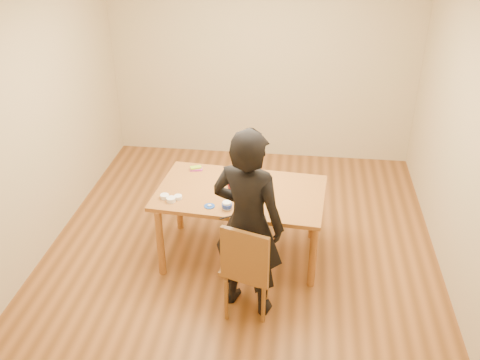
# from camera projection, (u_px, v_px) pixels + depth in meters

# --- Properties ---
(room_shell) EXTENTS (4.00, 4.50, 2.70)m
(room_shell) POSITION_uv_depth(u_px,v_px,m) (246.00, 116.00, 5.23)
(room_shell) COLOR brown
(room_shell) RESTS_ON ground
(dining_table) EXTENTS (1.67, 1.07, 0.04)m
(dining_table) POSITION_uv_depth(u_px,v_px,m) (241.00, 193.00, 5.15)
(dining_table) COLOR brown
(dining_table) RESTS_ON floor
(dining_chair) EXTENTS (0.47, 0.47, 0.04)m
(dining_chair) POSITION_uv_depth(u_px,v_px,m) (247.00, 267.00, 4.60)
(dining_chair) COLOR brown
(dining_chair) RESTS_ON floor
(cake_plate) EXTENTS (0.32, 0.32, 0.02)m
(cake_plate) POSITION_uv_depth(u_px,v_px,m) (244.00, 186.00, 5.20)
(cake_plate) COLOR red
(cake_plate) RESTS_ON dining_table
(cake) EXTENTS (0.21, 0.21, 0.07)m
(cake) POSITION_uv_depth(u_px,v_px,m) (244.00, 182.00, 5.18)
(cake) COLOR white
(cake) RESTS_ON cake_plate
(frosting_dome) EXTENTS (0.21, 0.21, 0.03)m
(frosting_dome) POSITION_uv_depth(u_px,v_px,m) (244.00, 177.00, 5.16)
(frosting_dome) COLOR white
(frosting_dome) RESTS_ON cake
(frosting_tub) EXTENTS (0.08, 0.08, 0.07)m
(frosting_tub) POSITION_uv_depth(u_px,v_px,m) (227.00, 205.00, 4.84)
(frosting_tub) COLOR white
(frosting_tub) RESTS_ON dining_table
(frosting_lid) EXTENTS (0.10, 0.10, 0.01)m
(frosting_lid) POSITION_uv_depth(u_px,v_px,m) (209.00, 206.00, 4.89)
(frosting_lid) COLOR #1942A3
(frosting_lid) RESTS_ON dining_table
(frosting_dollop) EXTENTS (0.04, 0.04, 0.02)m
(frosting_dollop) POSITION_uv_depth(u_px,v_px,m) (209.00, 205.00, 4.88)
(frosting_dollop) COLOR white
(frosting_dollop) RESTS_ON frosting_lid
(ramekin_green) EXTENTS (0.08, 0.08, 0.04)m
(ramekin_green) POSITION_uv_depth(u_px,v_px,m) (165.00, 196.00, 5.01)
(ramekin_green) COLOR white
(ramekin_green) RESTS_ON dining_table
(ramekin_yellow) EXTENTS (0.07, 0.07, 0.04)m
(ramekin_yellow) POSITION_uv_depth(u_px,v_px,m) (178.00, 197.00, 5.00)
(ramekin_yellow) COLOR white
(ramekin_yellow) RESTS_ON dining_table
(ramekin_multi) EXTENTS (0.09, 0.09, 0.04)m
(ramekin_multi) POSITION_uv_depth(u_px,v_px,m) (171.00, 200.00, 4.96)
(ramekin_multi) COLOR white
(ramekin_multi) RESTS_ON dining_table
(candy_box_pink) EXTENTS (0.14, 0.08, 0.02)m
(candy_box_pink) POSITION_uv_depth(u_px,v_px,m) (196.00, 169.00, 5.51)
(candy_box_pink) COLOR #F038A2
(candy_box_pink) RESTS_ON dining_table
(candy_box_green) EXTENTS (0.13, 0.10, 0.02)m
(candy_box_green) POSITION_uv_depth(u_px,v_px,m) (196.00, 167.00, 5.50)
(candy_box_green) COLOR green
(candy_box_green) RESTS_ON candy_box_pink
(spatula) EXTENTS (0.13, 0.09, 0.01)m
(spatula) POSITION_uv_depth(u_px,v_px,m) (227.00, 217.00, 4.74)
(spatula) COLOR black
(spatula) RESTS_ON dining_table
(person) EXTENTS (0.73, 0.59, 1.74)m
(person) POSITION_uv_depth(u_px,v_px,m) (248.00, 224.00, 4.43)
(person) COLOR black
(person) RESTS_ON floor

